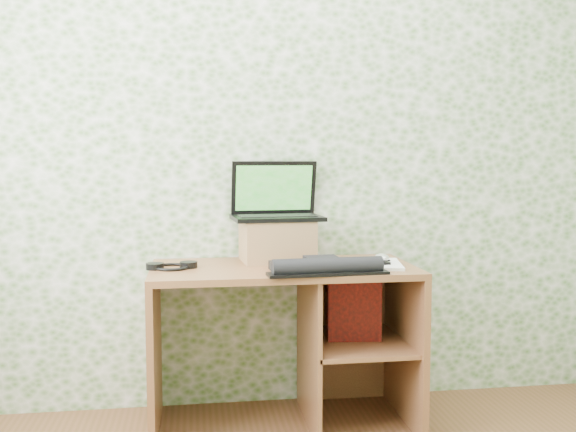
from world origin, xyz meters
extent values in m
plane|color=silver|center=(0.00, 1.75, 1.30)|extent=(3.50, 0.00, 3.50)
cube|color=brown|center=(0.00, 1.44, 0.73)|extent=(1.20, 0.60, 0.03)
cube|color=brown|center=(-0.58, 1.44, 0.36)|extent=(0.03, 0.60, 0.72)
cube|color=brown|center=(0.58, 1.44, 0.36)|extent=(0.03, 0.60, 0.72)
cube|color=brown|center=(0.12, 1.44, 0.36)|extent=(0.02, 0.56, 0.72)
cube|color=brown|center=(0.35, 1.44, 0.38)|extent=(0.46, 0.56, 0.02)
cube|color=brown|center=(0.36, 1.73, 0.36)|extent=(0.48, 0.02, 0.72)
cube|color=#8C5E3E|center=(-0.01, 1.58, 0.85)|extent=(0.35, 0.30, 0.20)
cube|color=black|center=(-0.01, 1.58, 0.96)|extent=(0.44, 0.32, 0.02)
cube|color=black|center=(-0.01, 1.57, 0.97)|extent=(0.37, 0.18, 0.00)
cube|color=black|center=(-0.01, 1.70, 1.10)|extent=(0.42, 0.10, 0.26)
cube|color=#21651C|center=(-0.01, 1.69, 1.10)|extent=(0.38, 0.08, 0.22)
cube|color=black|center=(0.16, 1.31, 0.77)|extent=(0.46, 0.19, 0.04)
cube|color=black|center=(0.16, 1.31, 0.78)|extent=(0.15, 0.15, 0.06)
cylinder|color=black|center=(0.16, 1.19, 0.79)|extent=(0.48, 0.10, 0.07)
cube|color=black|center=(0.16, 1.19, 0.76)|extent=(0.52, 0.13, 0.01)
torus|color=black|center=(-0.50, 1.44, 0.76)|extent=(0.18, 0.18, 0.01)
cylinder|color=black|center=(-0.58, 1.43, 0.76)|extent=(0.08, 0.08, 0.03)
cylinder|color=black|center=(-0.43, 1.45, 0.76)|extent=(0.08, 0.08, 0.03)
cube|color=white|center=(0.43, 1.39, 0.76)|extent=(0.26, 0.33, 0.01)
ellipsoid|color=silver|center=(0.45, 1.36, 0.78)|extent=(0.07, 0.10, 0.03)
cylinder|color=black|center=(0.46, 1.47, 0.77)|extent=(0.09, 0.11, 0.01)
cube|color=#A1150E|center=(0.34, 1.44, 0.54)|extent=(0.26, 0.11, 0.30)
camera|label=1|loc=(-0.40, -1.44, 1.23)|focal=40.00mm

